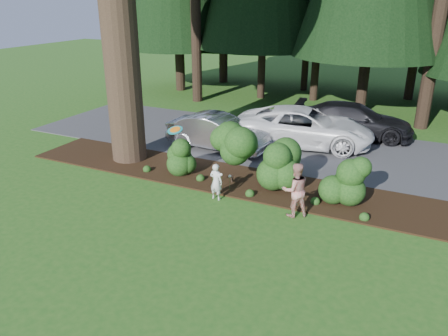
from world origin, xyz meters
name	(u,v)px	position (x,y,z in m)	size (l,w,h in m)	color
ground	(192,225)	(0.00, 0.00, 0.00)	(80.00, 80.00, 0.00)	#215518
mulch_bed	(241,181)	(0.00, 3.25, 0.03)	(16.00, 2.50, 0.05)	black
driveway	(282,144)	(0.00, 7.50, 0.01)	(22.00, 6.00, 0.03)	#38383A
shrub_row	(262,164)	(0.77, 3.14, 0.81)	(6.53, 1.60, 1.61)	#153A11
lily_cluster	(221,175)	(-0.30, 2.40, 0.50)	(0.69, 0.09, 0.57)	#153A11
car_silver_wagon	(218,132)	(-2.11, 5.85, 0.71)	(1.44, 4.13, 1.36)	#ACACB1
car_white_suv	(304,127)	(0.80, 7.76, 0.79)	(2.54, 5.50, 1.53)	white
car_dark_suv	(353,120)	(2.38, 9.80, 0.75)	(2.01, 4.93, 1.43)	black
child	(216,182)	(-0.14, 1.73, 0.57)	(0.41, 0.27, 1.14)	silver
adult	(295,190)	(2.28, 1.74, 0.78)	(0.76, 0.59, 1.56)	#A31F15
frisbee	(175,130)	(-1.52, 1.76, 1.99)	(0.47, 0.45, 0.17)	teal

